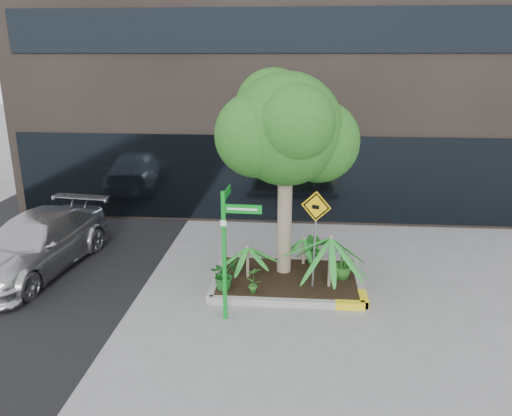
# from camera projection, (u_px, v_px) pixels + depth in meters

# --- Properties ---
(ground) EXTENTS (80.00, 80.00, 0.00)m
(ground) POSITION_uv_depth(u_px,v_px,m) (278.00, 288.00, 11.05)
(ground) COLOR gray
(ground) RESTS_ON ground
(planter) EXTENTS (3.35, 2.36, 0.15)m
(planter) POSITION_uv_depth(u_px,v_px,m) (289.00, 279.00, 11.27)
(planter) COLOR #9E9E99
(planter) RESTS_ON ground
(tree) EXTENTS (3.13, 2.78, 4.70)m
(tree) POSITION_uv_depth(u_px,v_px,m) (286.00, 129.00, 10.65)
(tree) COLOR tan
(tree) RESTS_ON ground
(palm_front) EXTENTS (1.34, 1.34, 1.49)m
(palm_front) POSITION_uv_depth(u_px,v_px,m) (331.00, 238.00, 10.50)
(palm_front) COLOR tan
(palm_front) RESTS_ON ground
(palm_left) EXTENTS (0.86, 0.86, 0.96)m
(palm_left) POSITION_uv_depth(u_px,v_px,m) (248.00, 247.00, 11.09)
(palm_left) COLOR tan
(palm_left) RESTS_ON ground
(palm_back) EXTENTS (0.79, 0.79, 0.87)m
(palm_back) POSITION_uv_depth(u_px,v_px,m) (304.00, 238.00, 11.81)
(palm_back) COLOR tan
(palm_back) RESTS_ON ground
(parked_car) EXTENTS (2.40, 4.76, 1.33)m
(parked_car) POSITION_uv_depth(u_px,v_px,m) (35.00, 244.00, 11.82)
(parked_car) COLOR #B7B7BC
(parked_car) RESTS_ON ground
(shrub_a) EXTENTS (0.81, 0.81, 0.65)m
(shrub_a) POSITION_uv_depth(u_px,v_px,m) (224.00, 274.00, 10.64)
(shrub_a) COLOR #1B5E1D
(shrub_a) RESTS_ON planter
(shrub_b) EXTENTS (0.59, 0.59, 0.74)m
(shrub_b) POSITION_uv_depth(u_px,v_px,m) (342.00, 263.00, 11.11)
(shrub_b) COLOR #28651E
(shrub_b) RESTS_ON planter
(shrub_c) EXTENTS (0.43, 0.43, 0.60)m
(shrub_c) POSITION_uv_depth(u_px,v_px,m) (253.00, 280.00, 10.44)
(shrub_c) COLOR #2C6C21
(shrub_c) RESTS_ON planter
(shrub_d) EXTENTS (0.60, 0.60, 0.78)m
(shrub_d) POSITION_uv_depth(u_px,v_px,m) (314.00, 248.00, 11.88)
(shrub_d) COLOR #1C621E
(shrub_d) RESTS_ON planter
(street_sign_post) EXTENTS (0.77, 0.76, 2.59)m
(street_sign_post) POSITION_uv_depth(u_px,v_px,m) (227.00, 241.00, 9.38)
(street_sign_post) COLOR #0D9922
(street_sign_post) RESTS_ON ground
(cattle_sign) EXTENTS (0.62, 0.26, 2.13)m
(cattle_sign) POSITION_uv_depth(u_px,v_px,m) (315.00, 223.00, 10.44)
(cattle_sign) COLOR slate
(cattle_sign) RESTS_ON ground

